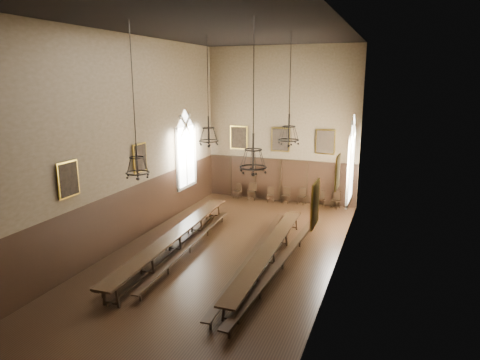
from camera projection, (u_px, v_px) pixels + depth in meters
The scene contains 33 objects.
floor at pixel (222, 257), 17.65m from camera, with size 9.00×18.00×0.02m, color black.
ceiling at pixel (220, 27), 15.56m from camera, with size 9.00×18.00×0.02m, color black.
wall_back at pixel (281, 126), 24.82m from camera, with size 9.00×0.02×9.00m, color #79644A.
wall_front at pixel (42, 218), 8.40m from camera, with size 9.00×0.02×9.00m, color #79644A.
wall_left at pixel (123, 143), 18.14m from camera, with size 0.02×18.00×9.00m, color #79644A.
wall_right at pixel (339, 156), 15.07m from camera, with size 0.02×18.00×9.00m, color #79644A.
wainscot_panelling at pixel (222, 228), 17.36m from camera, with size 9.00×18.00×2.50m, color black, non-canonical shape.
table_left at pixel (175, 242), 18.11m from camera, with size 1.32×10.54×0.82m.
table_right at pixel (268, 256), 16.79m from camera, with size 0.93×9.64×0.75m.
bench_left_outer at pixel (166, 244), 18.25m from camera, with size 0.47×9.43×0.42m.
bench_left_inner at pixel (190, 247), 17.96m from camera, with size 0.89×9.07×0.41m.
bench_right_inner at pixel (253, 257), 16.88m from camera, with size 0.90×10.29×0.46m.
bench_right_outer at pixel (283, 262), 16.44m from camera, with size 0.85×10.70×0.48m.
chair_1 at pixel (237, 194), 26.26m from camera, with size 0.48×0.48×0.92m.
chair_2 at pixel (252, 195), 25.90m from camera, with size 0.51×0.51×1.04m.
chair_3 at pixel (271, 197), 25.46m from camera, with size 0.47×0.47×0.88m.
chair_4 at pixel (286, 198), 25.24m from camera, with size 0.43×0.43×0.93m.
chair_5 at pixel (302, 200), 24.92m from camera, with size 0.49×0.49×0.96m.
chair_6 at pixel (321, 202), 24.55m from camera, with size 0.46×0.46×0.90m.
chair_7 at pixel (335, 203), 24.17m from camera, with size 0.54×0.54×0.98m.
chandelier_back_left at pixel (209, 134), 19.38m from camera, with size 0.91×0.91×4.75m.
chandelier_back_right at pixel (289, 133), 17.73m from camera, with size 0.88×0.88×4.48m.
chandelier_front_left at pixel (137, 162), 14.59m from camera, with size 0.82×0.82×5.12m.
chandelier_front_right at pixel (253, 158), 13.61m from camera, with size 0.89×0.89×4.76m.
portrait_back_0 at pixel (239, 137), 25.77m from camera, with size 1.10×0.12×1.40m.
portrait_back_1 at pixel (281, 140), 24.88m from camera, with size 1.10×0.12×1.40m.
portrait_back_2 at pixel (325, 142), 24.00m from camera, with size 1.10×0.12×1.40m.
portrait_left_0 at pixel (140, 158), 19.19m from camera, with size 0.12×1.00×1.30m.
portrait_left_1 at pixel (68, 179), 15.09m from camera, with size 0.12×1.00×1.30m.
portrait_right_0 at pixel (338, 172), 16.21m from camera, with size 0.12×1.00×1.30m.
portrait_right_1 at pixel (315, 204), 12.11m from camera, with size 0.12×1.00×1.30m.
window_right at pixel (352, 160), 20.36m from camera, with size 0.20×2.20×4.60m, color white, non-canonical shape.
window_left at pixel (186, 149), 23.38m from camera, with size 0.20×2.20×4.60m, color white, non-canonical shape.
Camera 1 is at (6.45, -15.13, 7.18)m, focal length 32.00 mm.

